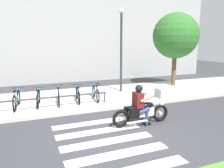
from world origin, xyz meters
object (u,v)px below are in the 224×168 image
bicycle_1 (17,99)px  bicycle_2 (38,98)px  rider (140,102)px  bicycle_3 (59,96)px  bicycle_5 (96,93)px  tree_near_rack (176,36)px  motorcycle (142,112)px  bicycle_4 (78,94)px  street_lamp (121,44)px  bike_rack (50,98)px

bicycle_1 → bicycle_2: 0.86m
rider → bicycle_2: rider is taller
rider → bicycle_2: size_ratio=0.92×
bicycle_2 → bicycle_3: bicycle_3 is taller
bicycle_5 → rider: bearing=-80.4°
tree_near_rack → motorcycle: bearing=-136.2°
motorcycle → bicycle_5: 3.34m
bicycle_2 → bicycle_4: size_ratio=0.96×
bicycle_5 → street_lamp: 3.20m
rider → bicycle_5: size_ratio=0.86×
motorcycle → bicycle_4: 3.61m
bicycle_3 → bicycle_4: (0.86, 0.00, -0.02)m
bicycle_1 → bicycle_3: bearing=0.0°
bicycle_1 → bike_rack: bearing=-23.1°
bicycle_5 → tree_near_rack: size_ratio=0.36×
bicycle_2 → bicycle_3: (0.86, -0.00, 0.01)m
rider → bicycle_3: bearing=124.9°
bicycle_3 → bicycle_5: (1.73, 0.00, -0.01)m
bike_rack → bicycle_5: bearing=14.4°
motorcycle → bicycle_1: bearing=141.3°
motorcycle → bicycle_2: 4.60m
street_lamp → bicycle_1: bearing=-167.0°
bicycle_3 → bike_rack: bearing=-128.0°
bicycle_3 → street_lamp: size_ratio=0.36×
bicycle_1 → bicycle_3: size_ratio=1.01×
motorcycle → rider: size_ratio=1.54×
rider → bicycle_3: size_ratio=0.87×
motorcycle → bicycle_4: motorcycle is taller
bike_rack → bicycle_3: bearing=52.0°
bicycle_5 → bike_rack: size_ratio=0.34×
bicycle_4 → street_lamp: street_lamp is taller
motorcycle → bike_rack: 3.91m
bicycle_5 → tree_near_rack: 6.58m
bicycle_3 → bicycle_1: bearing=-180.0°
rider → bicycle_1: (-4.01, 3.28, -0.31)m
motorcycle → bicycle_3: (-2.36, 3.28, 0.05)m
bicycle_1 → bicycle_4: 2.59m
bicycle_1 → rider: bearing=-39.2°
bicycle_1 → street_lamp: size_ratio=0.36×
rider → bicycle_4: (-1.42, 3.28, -0.33)m
street_lamp → bike_rack: bearing=-156.1°
bicycle_1 → bicycle_3: bicycle_1 is taller
bicycle_2 → bicycle_1: bearing=-180.0°
bicycle_3 → street_lamp: 4.44m
bike_rack → street_lamp: 4.94m
bicycle_1 → bike_rack: size_ratio=0.34×
bicycle_4 → tree_near_rack: (6.62, 1.63, 2.75)m
motorcycle → bicycle_2: (-3.23, 3.28, 0.03)m
motorcycle → rider: (-0.08, 0.00, 0.37)m
bicycle_2 → street_lamp: size_ratio=0.34×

